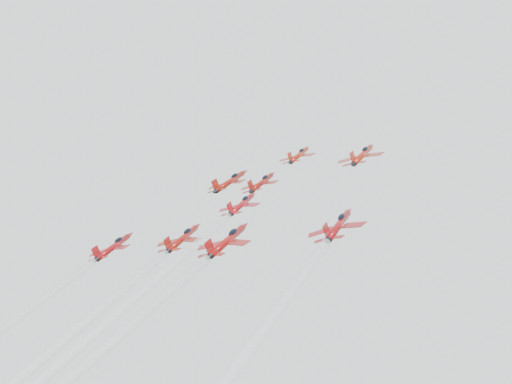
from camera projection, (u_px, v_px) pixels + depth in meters
The scene contains 5 objects.
jet_lead at pixel (299, 155), 143.28m from camera, with size 8.95×11.11×8.17m.
jet_row2_left at pixel (230, 181), 142.19m from camera, with size 10.19×12.65×9.31m.
jet_row2_center at pixel (262, 182), 129.93m from camera, with size 8.75×10.87×8.00m.
jet_row2_right at pixel (363, 154), 122.18m from camera, with size 9.45×11.74×8.64m.
jet_center at pixel (89, 324), 85.17m from camera, with size 8.55×76.48×54.90m.
Camera 1 is at (67.74, -93.01, 128.59)m, focal length 45.00 mm.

